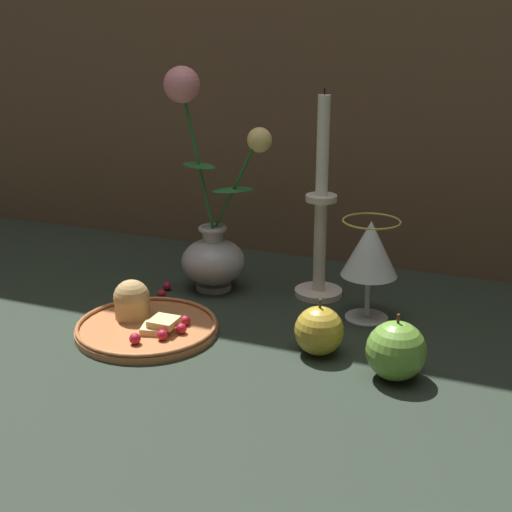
{
  "coord_description": "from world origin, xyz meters",
  "views": [
    {
      "loc": [
        0.39,
        -0.93,
        0.45
      ],
      "look_at": [
        0.01,
        0.02,
        0.1
      ],
      "focal_mm": 50.0,
      "sensor_mm": 36.0,
      "label": 1
    }
  ],
  "objects_px": {
    "plate_with_pastries": "(144,321)",
    "apple_beside_vase": "(319,331)",
    "wine_glass": "(370,252)",
    "candlestick": "(320,227)",
    "vase": "(211,227)",
    "apple_near_glass": "(396,351)"
  },
  "relations": [
    {
      "from": "plate_with_pastries",
      "to": "candlestick",
      "type": "relative_size",
      "value": 0.62
    },
    {
      "from": "plate_with_pastries",
      "to": "apple_near_glass",
      "type": "xyz_separation_m",
      "value": [
        0.38,
        -0.0,
        0.02
      ]
    },
    {
      "from": "vase",
      "to": "wine_glass",
      "type": "distance_m",
      "value": 0.28
    },
    {
      "from": "vase",
      "to": "wine_glass",
      "type": "bearing_deg",
      "value": -4.77
    },
    {
      "from": "candlestick",
      "to": "apple_near_glass",
      "type": "bearing_deg",
      "value": -53.11
    },
    {
      "from": "vase",
      "to": "apple_beside_vase",
      "type": "height_order",
      "value": "vase"
    },
    {
      "from": "wine_glass",
      "to": "apple_near_glass",
      "type": "relative_size",
      "value": 1.76
    },
    {
      "from": "wine_glass",
      "to": "candlestick",
      "type": "height_order",
      "value": "candlestick"
    },
    {
      "from": "apple_near_glass",
      "to": "vase",
      "type": "bearing_deg",
      "value": 150.99
    },
    {
      "from": "wine_glass",
      "to": "apple_beside_vase",
      "type": "bearing_deg",
      "value": -102.53
    },
    {
      "from": "wine_glass",
      "to": "candlestick",
      "type": "relative_size",
      "value": 0.46
    },
    {
      "from": "apple_beside_vase",
      "to": "wine_glass",
      "type": "bearing_deg",
      "value": 77.47
    },
    {
      "from": "vase",
      "to": "apple_near_glass",
      "type": "distance_m",
      "value": 0.42
    },
    {
      "from": "candlestick",
      "to": "apple_beside_vase",
      "type": "height_order",
      "value": "candlestick"
    },
    {
      "from": "plate_with_pastries",
      "to": "candlestick",
      "type": "distance_m",
      "value": 0.32
    },
    {
      "from": "apple_near_glass",
      "to": "wine_glass",
      "type": "bearing_deg",
      "value": 114.61
    },
    {
      "from": "plate_with_pastries",
      "to": "apple_beside_vase",
      "type": "bearing_deg",
      "value": 5.67
    },
    {
      "from": "vase",
      "to": "candlestick",
      "type": "xyz_separation_m",
      "value": [
        0.18,
        0.04,
        0.01
      ]
    },
    {
      "from": "vase",
      "to": "apple_beside_vase",
      "type": "xyz_separation_m",
      "value": [
        0.25,
        -0.17,
        -0.07
      ]
    },
    {
      "from": "plate_with_pastries",
      "to": "apple_beside_vase",
      "type": "height_order",
      "value": "apple_beside_vase"
    },
    {
      "from": "vase",
      "to": "apple_beside_vase",
      "type": "bearing_deg",
      "value": -34.46
    },
    {
      "from": "candlestick",
      "to": "plate_with_pastries",
      "type": "bearing_deg",
      "value": -130.47
    }
  ]
}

